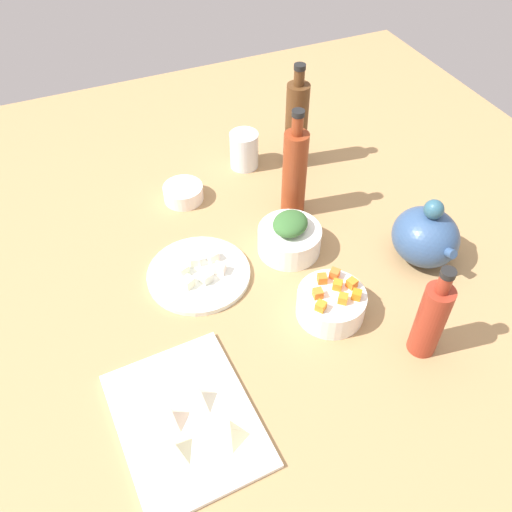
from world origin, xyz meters
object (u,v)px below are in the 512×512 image
object	(u,v)px
bowl_greens	(289,240)
bottle_1	(295,172)
cutting_board	(186,419)
bowl_small_side	(183,193)
teapot	(426,236)
bottle_2	(431,318)
drinking_glass_0	(244,150)
plate_tofu	(199,274)
bottle_0	(296,124)
bowl_carrots	(331,304)

from	to	relation	value
bowl_greens	bottle_1	bearing A→B (deg)	150.72
cutting_board	bowl_small_side	bearing A→B (deg)	162.36
bowl_greens	teapot	world-z (taller)	teapot
teapot	bottle_2	xyz separation A→B (cm)	(20.35, -14.17, 2.63)
teapot	drinking_glass_0	distance (cm)	52.41
plate_tofu	drinking_glass_0	size ratio (longest dim) A/B	2.27
cutting_board	plate_tofu	bearing A→B (deg)	157.17
teapot	bottle_1	size ratio (longest dim) A/B	0.60
plate_tofu	bottle_2	distance (cm)	48.42
plate_tofu	bottle_2	size ratio (longest dim) A/B	1.02
cutting_board	bottle_0	size ratio (longest dim) A/B	1.05
cutting_board	bowl_greens	xyz separation A→B (cm)	(-30.73, 34.47, 2.51)
bottle_1	bottle_2	xyz separation A→B (cm)	(45.74, 5.14, -2.64)
bowl_carrots	bowl_small_side	distance (cm)	48.81
cutting_board	bowl_greens	size ratio (longest dim) A/B	2.07
cutting_board	drinking_glass_0	bearing A→B (deg)	149.76
bottle_1	drinking_glass_0	world-z (taller)	bottle_1
bowl_small_side	drinking_glass_0	distance (cm)	20.70
plate_tofu	bowl_carrots	world-z (taller)	bowl_carrots
bottle_0	bottle_1	size ratio (longest dim) A/B	1.01
cutting_board	bowl_greens	distance (cm)	46.25
bowl_carrots	bottle_1	size ratio (longest dim) A/B	0.50
plate_tofu	teapot	distance (cm)	49.63
bowl_carrots	bottle_0	size ratio (longest dim) A/B	0.49
bowl_greens	teapot	size ratio (longest dim) A/B	0.85
plate_tofu	bowl_small_side	size ratio (longest dim) A/B	2.27
bowl_greens	bowl_small_side	bearing A→B (deg)	-148.29
bowl_greens	bowl_small_side	distance (cm)	31.04
bowl_greens	teapot	distance (cm)	29.46
bowl_carrots	teapot	distance (cm)	27.11
bowl_small_side	bottle_2	distance (cm)	66.95
bowl_greens	drinking_glass_0	xyz separation A→B (cm)	(-33.44, 2.94, 1.87)
bottle_1	bowl_small_side	bearing A→B (deg)	-122.64
bowl_carrots	drinking_glass_0	size ratio (longest dim) A/B	1.41
bottle_0	bottle_2	bearing A→B (deg)	-3.62
drinking_glass_0	bowl_carrots	bearing A→B (deg)	-3.50
bowl_carrots	drinking_glass_0	bearing A→B (deg)	176.50
bowl_greens	bottle_0	world-z (taller)	bottle_0
cutting_board	bottle_0	distance (cm)	79.10
cutting_board	bowl_carrots	world-z (taller)	bowl_carrots
bowl_carrots	teapot	xyz separation A→B (cm)	(-6.06, 26.20, 3.49)
bottle_0	bottle_2	size ratio (longest dim) A/B	1.28
cutting_board	bottle_1	bearing A→B (deg)	135.98
bowl_greens	bowl_carrots	bearing A→B (deg)	-0.90
plate_tofu	bowl_small_side	xyz separation A→B (cm)	(-26.06, 5.08, 1.36)
teapot	bottle_2	world-z (taller)	bottle_2
bowl_carrots	bottle_2	size ratio (longest dim) A/B	0.64
bottle_0	bottle_2	xyz separation A→B (cm)	(63.33, -4.01, -3.00)
drinking_glass_0	cutting_board	bearing A→B (deg)	-30.24
bowl_greens	bowl_carrots	size ratio (longest dim) A/B	1.02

